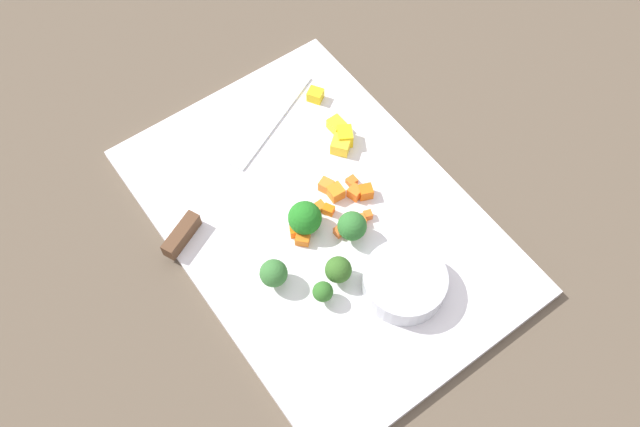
# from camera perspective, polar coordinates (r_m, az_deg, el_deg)

# --- Properties ---
(ground_plane) EXTENTS (4.00, 4.00, 0.00)m
(ground_plane) POSITION_cam_1_polar(r_m,az_deg,el_deg) (0.85, 0.00, -0.74)
(ground_plane) COLOR brown
(cutting_board) EXTENTS (0.49, 0.34, 0.01)m
(cutting_board) POSITION_cam_1_polar(r_m,az_deg,el_deg) (0.85, 0.00, -0.54)
(cutting_board) COLOR white
(cutting_board) RESTS_ON ground_plane
(prep_bowl) EXTENTS (0.10, 0.10, 0.03)m
(prep_bowl) POSITION_cam_1_polar(r_m,az_deg,el_deg) (0.79, 7.09, -5.72)
(prep_bowl) COLOR silver
(prep_bowl) RESTS_ON cutting_board
(chef_knife) EXTENTS (0.15, 0.30, 0.02)m
(chef_knife) POSITION_cam_1_polar(r_m,az_deg,el_deg) (0.86, -8.61, 2.01)
(chef_knife) COLOR silver
(chef_knife) RESTS_ON cutting_board
(carrot_dice_0) EXTENTS (0.02, 0.02, 0.02)m
(carrot_dice_0) POSITION_cam_1_polar(r_m,az_deg,el_deg) (0.85, 2.81, 1.94)
(carrot_dice_0) COLOR orange
(carrot_dice_0) RESTS_ON cutting_board
(carrot_dice_1) EXTENTS (0.02, 0.02, 0.02)m
(carrot_dice_1) POSITION_cam_1_polar(r_m,az_deg,el_deg) (0.83, -1.17, -0.61)
(carrot_dice_1) COLOR orange
(carrot_dice_1) RESTS_ON cutting_board
(carrot_dice_2) EXTENTS (0.02, 0.02, 0.01)m
(carrot_dice_2) POSITION_cam_1_polar(r_m,az_deg,el_deg) (0.83, -2.04, -1.52)
(carrot_dice_2) COLOR orange
(carrot_dice_2) RESTS_ON cutting_board
(carrot_dice_3) EXTENTS (0.01, 0.01, 0.01)m
(carrot_dice_3) POSITION_cam_1_polar(r_m,az_deg,el_deg) (0.84, 4.03, -0.13)
(carrot_dice_3) COLOR orange
(carrot_dice_3) RESTS_ON cutting_board
(carrot_dice_4) EXTENTS (0.02, 0.02, 0.01)m
(carrot_dice_4) POSITION_cam_1_polar(r_m,az_deg,el_deg) (0.83, 3.40, -0.59)
(carrot_dice_4) COLOR orange
(carrot_dice_4) RESTS_ON cutting_board
(carrot_dice_5) EXTENTS (0.01, 0.01, 0.01)m
(carrot_dice_5) POSITION_cam_1_polar(r_m,az_deg,el_deg) (0.83, 1.67, -1.47)
(carrot_dice_5) COLOR orange
(carrot_dice_5) RESTS_ON cutting_board
(carrot_dice_6) EXTENTS (0.02, 0.02, 0.01)m
(carrot_dice_6) POSITION_cam_1_polar(r_m,az_deg,el_deg) (0.84, 0.76, 0.27)
(carrot_dice_6) COLOR orange
(carrot_dice_6) RESTS_ON cutting_board
(carrot_dice_7) EXTENTS (0.02, 0.02, 0.02)m
(carrot_dice_7) POSITION_cam_1_polar(r_m,az_deg,el_deg) (0.85, 3.85, 1.83)
(carrot_dice_7) COLOR orange
(carrot_dice_7) RESTS_ON cutting_board
(carrot_dice_8) EXTENTS (0.02, 0.02, 0.01)m
(carrot_dice_8) POSITION_cam_1_polar(r_m,az_deg,el_deg) (0.83, 2.59, -1.17)
(carrot_dice_8) COLOR orange
(carrot_dice_8) RESTS_ON cutting_board
(carrot_dice_9) EXTENTS (0.02, 0.02, 0.02)m
(carrot_dice_9) POSITION_cam_1_polar(r_m,az_deg,el_deg) (0.86, 0.52, 2.36)
(carrot_dice_9) COLOR orange
(carrot_dice_9) RESTS_ON cutting_board
(carrot_dice_10) EXTENTS (0.01, 0.01, 0.01)m
(carrot_dice_10) POSITION_cam_1_polar(r_m,az_deg,el_deg) (0.84, 0.03, 0.61)
(carrot_dice_10) COLOR orange
(carrot_dice_10) RESTS_ON cutting_board
(carrot_dice_11) EXTENTS (0.02, 0.02, 0.02)m
(carrot_dice_11) POSITION_cam_1_polar(r_m,az_deg,el_deg) (0.85, 1.33, 1.80)
(carrot_dice_11) COLOR orange
(carrot_dice_11) RESTS_ON cutting_board
(carrot_dice_12) EXTENTS (0.02, 0.02, 0.01)m
(carrot_dice_12) POSITION_cam_1_polar(r_m,az_deg,el_deg) (0.82, -1.45, -2.06)
(carrot_dice_12) COLOR orange
(carrot_dice_12) RESTS_ON cutting_board
(carrot_dice_13) EXTENTS (0.01, 0.01, 0.01)m
(carrot_dice_13) POSITION_cam_1_polar(r_m,az_deg,el_deg) (0.86, 2.67, 2.73)
(carrot_dice_13) COLOR orange
(carrot_dice_13) RESTS_ON cutting_board
(pepper_dice_0) EXTENTS (0.03, 0.03, 0.02)m
(pepper_dice_0) POSITION_cam_1_polar(r_m,az_deg,el_deg) (0.89, 1.75, 5.77)
(pepper_dice_0) COLOR yellow
(pepper_dice_0) RESTS_ON cutting_board
(pepper_dice_1) EXTENTS (0.03, 0.03, 0.02)m
(pepper_dice_1) POSITION_cam_1_polar(r_m,az_deg,el_deg) (0.94, -0.39, 9.90)
(pepper_dice_1) COLOR yellow
(pepper_dice_1) RESTS_ON cutting_board
(pepper_dice_2) EXTENTS (0.02, 0.02, 0.02)m
(pepper_dice_2) POSITION_cam_1_polar(r_m,az_deg,el_deg) (0.91, 1.40, 7.41)
(pepper_dice_2) COLOR yellow
(pepper_dice_2) RESTS_ON cutting_board
(pepper_dice_3) EXTENTS (0.03, 0.03, 0.02)m
(pepper_dice_3) POSITION_cam_1_polar(r_m,az_deg,el_deg) (0.90, 2.10, 6.49)
(pepper_dice_3) COLOR yellow
(pepper_dice_3) RESTS_ON cutting_board
(broccoli_floret_0) EXTENTS (0.03, 0.03, 0.04)m
(broccoli_floret_0) POSITION_cam_1_polar(r_m,az_deg,el_deg) (0.78, -3.91, -5.04)
(broccoli_floret_0) COLOR #95AE5A
(broccoli_floret_0) RESTS_ON cutting_board
(broccoli_floret_1) EXTENTS (0.02, 0.02, 0.03)m
(broccoli_floret_1) POSITION_cam_1_polar(r_m,az_deg,el_deg) (0.78, 0.24, -6.60)
(broccoli_floret_1) COLOR #8BB65B
(broccoli_floret_1) RESTS_ON cutting_board
(broccoli_floret_2) EXTENTS (0.03, 0.03, 0.04)m
(broccoli_floret_2) POSITION_cam_1_polar(r_m,az_deg,el_deg) (0.79, 1.55, -4.76)
(broccoli_floret_2) COLOR #8BB658
(broccoli_floret_2) RESTS_ON cutting_board
(broccoli_floret_3) EXTENTS (0.04, 0.04, 0.04)m
(broccoli_floret_3) POSITION_cam_1_polar(r_m,az_deg,el_deg) (0.82, -1.25, -0.42)
(broccoli_floret_3) COLOR #80AE65
(broccoli_floret_3) RESTS_ON cutting_board
(broccoli_floret_4) EXTENTS (0.04, 0.04, 0.04)m
(broccoli_floret_4) POSITION_cam_1_polar(r_m,az_deg,el_deg) (0.81, 2.70, -1.08)
(broccoli_floret_4) COLOR #94B158
(broccoli_floret_4) RESTS_ON cutting_board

